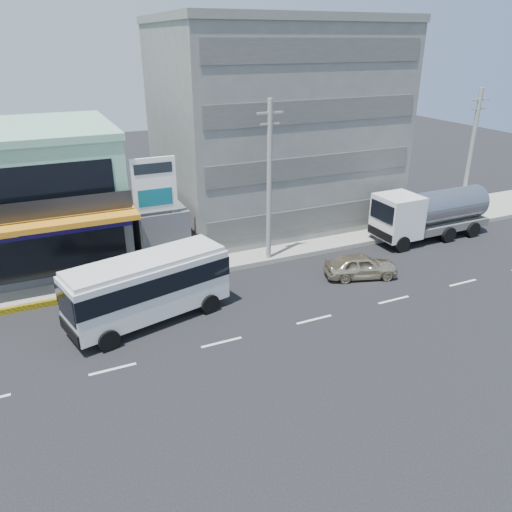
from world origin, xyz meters
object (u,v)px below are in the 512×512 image
(shop_building, at_px, (15,201))
(billboard, at_px, (155,191))
(concrete_building, at_px, (273,128))
(motorcycle_rider, at_px, (112,295))
(utility_pole_near, at_px, (269,183))
(sedan, at_px, (361,266))
(tanker_truck, at_px, (428,213))
(utility_pole_far, at_px, (470,158))
(satellite_dish, at_px, (157,204))
(minibus, at_px, (148,284))

(shop_building, distance_m, billboard, 8.92)
(concrete_building, relative_size, motorcycle_rider, 7.93)
(shop_building, xyz_separation_m, utility_pole_near, (14.00, -6.55, 1.15))
(shop_building, height_order, sedan, shop_building)
(sedan, bearing_deg, tanker_truck, -50.02)
(utility_pole_near, relative_size, utility_pole_far, 1.00)
(billboard, xyz_separation_m, motorcycle_rider, (-3.50, -3.54, -4.26))
(motorcycle_rider, bearing_deg, utility_pole_far, 3.83)
(satellite_dish, bearing_deg, billboard, -105.52)
(billboard, relative_size, utility_pole_near, 0.69)
(billboard, relative_size, utility_pole_far, 0.69)
(minibus, relative_size, tanker_truck, 0.95)
(shop_building, xyz_separation_m, motorcycle_rider, (4.00, -8.29, -3.33))
(motorcycle_rider, bearing_deg, concrete_building, 33.71)
(utility_pole_near, relative_size, minibus, 1.19)
(billboard, xyz_separation_m, utility_pole_near, (6.50, -1.80, 0.22))
(utility_pole_near, relative_size, sedan, 2.34)
(satellite_dish, distance_m, minibus, 8.13)
(billboard, bearing_deg, motorcycle_rider, -134.66)
(sedan, distance_m, motorcycle_rider, 14.24)
(satellite_dish, xyz_separation_m, utility_pole_near, (6.00, -3.60, 1.57))
(shop_building, distance_m, sedan, 21.26)
(satellite_dish, bearing_deg, utility_pole_near, -30.96)
(utility_pole_far, xyz_separation_m, minibus, (-24.50, -3.97, -3.15))
(utility_pole_far, bearing_deg, motorcycle_rider, -176.17)
(satellite_dish, bearing_deg, motorcycle_rider, -126.83)
(satellite_dish, height_order, utility_pole_near, utility_pole_near)
(satellite_dish, height_order, billboard, billboard)
(tanker_truck, bearing_deg, sedan, -156.94)
(utility_pole_far, relative_size, tanker_truck, 1.13)
(shop_building, relative_size, sedan, 2.90)
(utility_pole_near, xyz_separation_m, utility_pole_far, (16.00, 0.00, 0.00))
(shop_building, bearing_deg, utility_pole_near, -25.06)
(sedan, bearing_deg, billboard, 76.95)
(motorcycle_rider, bearing_deg, shop_building, 115.77)
(shop_building, bearing_deg, minibus, -62.41)
(tanker_truck, bearing_deg, motorcycle_rider, -177.81)
(shop_building, relative_size, concrete_building, 0.77)
(sedan, height_order, tanker_truck, tanker_truck)
(concrete_building, distance_m, tanker_truck, 12.69)
(utility_pole_near, xyz_separation_m, minibus, (-8.50, -3.97, -3.15))
(billboard, xyz_separation_m, minibus, (-2.00, -5.77, -2.92))
(concrete_building, distance_m, minibus, 17.75)
(shop_building, relative_size, utility_pole_far, 1.24)
(satellite_dish, relative_size, minibus, 0.18)
(utility_pole_far, bearing_deg, concrete_building, 147.65)
(concrete_building, xyz_separation_m, billboard, (-10.50, -5.80, -2.07))
(tanker_truck, bearing_deg, satellite_dish, 165.87)
(minibus, bearing_deg, tanker_truck, 8.55)
(billboard, height_order, utility_pole_near, utility_pole_near)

